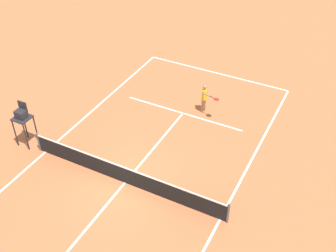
# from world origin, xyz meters

# --- Properties ---
(ground_plane) EXTENTS (60.00, 60.00, 0.00)m
(ground_plane) POSITION_xyz_m (0.00, 0.00, 0.00)
(ground_plane) COLOR #B76038
(court_lines) EXTENTS (9.28, 21.98, 0.01)m
(court_lines) POSITION_xyz_m (0.00, 0.00, 0.00)
(court_lines) COLOR white
(court_lines) RESTS_ON ground
(tennis_net) EXTENTS (9.88, 0.10, 1.07)m
(tennis_net) POSITION_xyz_m (0.00, 0.00, 0.50)
(tennis_net) COLOR #4C4C51
(tennis_net) RESTS_ON ground
(player_serving) EXTENTS (1.20, 0.87, 1.70)m
(player_serving) POSITION_xyz_m (-0.97, -6.69, 1.01)
(player_serving) COLOR #9E704C
(player_serving) RESTS_ON ground
(tennis_ball) EXTENTS (0.07, 0.07, 0.07)m
(tennis_ball) POSITION_xyz_m (-0.27, -5.92, 0.03)
(tennis_ball) COLOR #CCE033
(tennis_ball) RESTS_ON ground
(umpire_chair) EXTENTS (0.80, 0.80, 2.41)m
(umpire_chair) POSITION_xyz_m (5.78, -0.15, 1.61)
(umpire_chair) COLOR #232328
(umpire_chair) RESTS_ON ground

